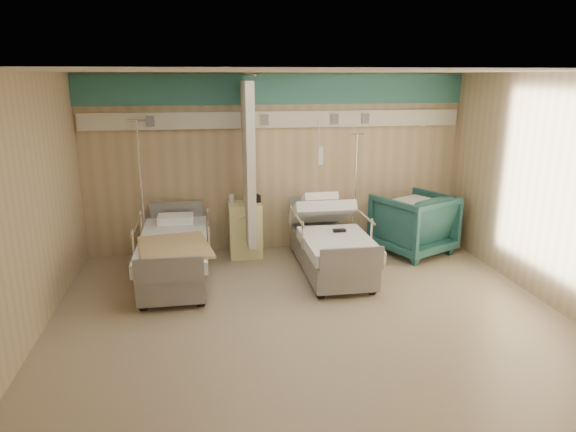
{
  "coord_description": "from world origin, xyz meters",
  "views": [
    {
      "loc": [
        -1.14,
        -5.49,
        2.75
      ],
      "look_at": [
        -0.14,
        0.6,
        1.06
      ],
      "focal_mm": 32.0,
      "sensor_mm": 36.0,
      "label": 1
    }
  ],
  "objects_px": {
    "bed_right": "(330,251)",
    "iv_stand_right": "(354,225)",
    "visitor_armchair": "(413,223)",
    "bed_left": "(175,260)",
    "bedside_cabinet": "(245,229)",
    "iv_stand_left": "(145,232)"
  },
  "relations": [
    {
      "from": "bed_right",
      "to": "iv_stand_right",
      "type": "relative_size",
      "value": 1.14
    },
    {
      "from": "bed_right",
      "to": "iv_stand_right",
      "type": "xyz_separation_m",
      "value": [
        0.63,
        0.98,
        0.07
      ]
    },
    {
      "from": "bed_right",
      "to": "bedside_cabinet",
      "type": "distance_m",
      "value": 1.46
    },
    {
      "from": "visitor_armchair",
      "to": "iv_stand_right",
      "type": "height_order",
      "value": "iv_stand_right"
    },
    {
      "from": "bed_left",
      "to": "visitor_armchair",
      "type": "xyz_separation_m",
      "value": [
        3.7,
        0.6,
        0.17
      ]
    },
    {
      "from": "bedside_cabinet",
      "to": "iv_stand_left",
      "type": "height_order",
      "value": "iv_stand_left"
    },
    {
      "from": "bedside_cabinet",
      "to": "iv_stand_left",
      "type": "bearing_deg",
      "value": 178.32
    },
    {
      "from": "iv_stand_left",
      "to": "visitor_armchair",
      "type": "bearing_deg",
      "value": -4.72
    },
    {
      "from": "bed_left",
      "to": "visitor_armchair",
      "type": "bearing_deg",
      "value": 9.22
    },
    {
      "from": "bedside_cabinet",
      "to": "bed_right",
      "type": "bearing_deg",
      "value": -38.05
    },
    {
      "from": "bedside_cabinet",
      "to": "iv_stand_right",
      "type": "xyz_separation_m",
      "value": [
        1.78,
        0.08,
        -0.04
      ]
    },
    {
      "from": "bed_left",
      "to": "iv_stand_right",
      "type": "height_order",
      "value": "iv_stand_right"
    },
    {
      "from": "iv_stand_left",
      "to": "iv_stand_right",
      "type": "bearing_deg",
      "value": 0.61
    },
    {
      "from": "bedside_cabinet",
      "to": "iv_stand_right",
      "type": "distance_m",
      "value": 1.79
    },
    {
      "from": "bed_right",
      "to": "bed_left",
      "type": "xyz_separation_m",
      "value": [
        -2.2,
        0.0,
        0.0
      ]
    },
    {
      "from": "iv_stand_left",
      "to": "bed_left",
      "type": "bearing_deg",
      "value": -63.07
    },
    {
      "from": "visitor_armchair",
      "to": "iv_stand_left",
      "type": "bearing_deg",
      "value": -30.12
    },
    {
      "from": "bedside_cabinet",
      "to": "visitor_armchair",
      "type": "bearing_deg",
      "value": -6.46
    },
    {
      "from": "visitor_armchair",
      "to": "iv_stand_right",
      "type": "relative_size",
      "value": 0.56
    },
    {
      "from": "bed_right",
      "to": "visitor_armchair",
      "type": "xyz_separation_m",
      "value": [
        1.5,
        0.6,
        0.17
      ]
    },
    {
      "from": "bed_left",
      "to": "iv_stand_right",
      "type": "distance_m",
      "value": 3.0
    },
    {
      "from": "bedside_cabinet",
      "to": "iv_stand_left",
      "type": "xyz_separation_m",
      "value": [
        -1.53,
        0.04,
        0.01
      ]
    }
  ]
}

